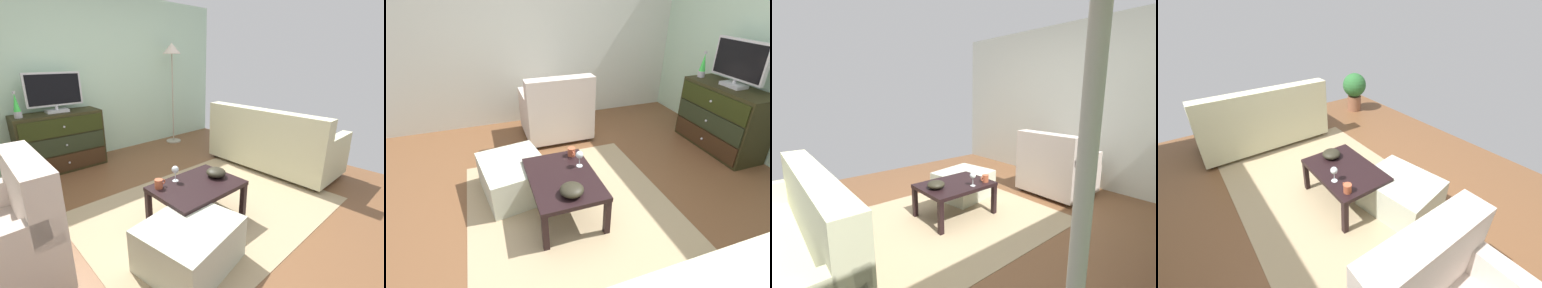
{
  "view_description": "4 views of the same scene",
  "coord_description": "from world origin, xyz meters",
  "views": [
    {
      "loc": [
        -1.64,
        -1.91,
        1.53
      ],
      "look_at": [
        0.09,
        -0.04,
        0.7
      ],
      "focal_mm": 24.66,
      "sensor_mm": 36.0,
      "label": 1
    },
    {
      "loc": [
        1.89,
        -0.83,
        1.84
      ],
      "look_at": [
        0.09,
        -0.19,
        0.78
      ],
      "focal_mm": 26.15,
      "sensor_mm": 36.0,
      "label": 2
    },
    {
      "loc": [
        1.74,
        2.08,
        1.44
      ],
      "look_at": [
        -0.08,
        -0.14,
        0.88
      ],
      "focal_mm": 24.98,
      "sensor_mm": 36.0,
      "label": 3
    },
    {
      "loc": [
        -1.81,
        0.9,
        1.9
      ],
      "look_at": [
        -0.17,
        -0.27,
        0.74
      ],
      "focal_mm": 23.46,
      "sensor_mm": 36.0,
      "label": 4
    }
  ],
  "objects": [
    {
      "name": "mug",
      "position": [
        -0.37,
        -0.09,
        0.44
      ],
      "size": [
        0.11,
        0.08,
        0.08
      ],
      "color": "#BA5838",
      "rests_on": "coffee_table"
    },
    {
      "name": "dresser",
      "position": [
        -0.58,
        1.98,
        0.41
      ],
      "size": [
        1.11,
        0.49,
        0.83
      ],
      "color": "#2C2914",
      "rests_on": "ground_plane"
    },
    {
      "name": "lava_lamp",
      "position": [
        -1.04,
        1.94,
        0.97
      ],
      "size": [
        0.09,
        0.09,
        0.33
      ],
      "color": "#B7B7BC",
      "rests_on": "dresser"
    },
    {
      "name": "bowl_decorative",
      "position": [
        0.2,
        -0.28,
        0.44
      ],
      "size": [
        0.2,
        0.2,
        0.09
      ],
      "primitive_type": "ellipsoid",
      "color": "#2B281C",
      "rests_on": "coffee_table"
    },
    {
      "name": "coffee_table",
      "position": [
        -0.06,
        -0.28,
        0.34
      ],
      "size": [
        0.83,
        0.59,
        0.39
      ],
      "color": "black",
      "rests_on": "ground_plane"
    },
    {
      "name": "wall_plain_left",
      "position": [
        -2.36,
        0.0,
        1.25
      ],
      "size": [
        0.12,
        5.07,
        2.5
      ],
      "primitive_type": "cube",
      "color": "silver",
      "rests_on": "ground_plane"
    },
    {
      "name": "wine_glass",
      "position": [
        -0.17,
        -0.08,
        0.51
      ],
      "size": [
        0.07,
        0.07,
        0.16
      ],
      "color": "silver",
      "rests_on": "coffee_table"
    },
    {
      "name": "ground_plane",
      "position": [
        0.0,
        0.0,
        -0.03
      ],
      "size": [
        5.2,
        5.07,
        0.05
      ],
      "primitive_type": "cube",
      "color": "brown"
    },
    {
      "name": "area_rug",
      "position": [
        0.2,
        -0.2,
        0.0
      ],
      "size": [
        2.6,
        1.9,
        0.01
      ],
      "primitive_type": "cube",
      "color": "tan",
      "rests_on": "ground_plane"
    },
    {
      "name": "tv",
      "position": [
        -0.56,
        2.01,
        1.11
      ],
      "size": [
        0.72,
        0.18,
        0.54
      ],
      "color": "silver",
      "rests_on": "dresser"
    },
    {
      "name": "armchair",
      "position": [
        -1.59,
        0.08,
        0.36
      ],
      "size": [
        0.8,
        0.88,
        0.9
      ],
      "color": "#332319",
      "rests_on": "ground_plane"
    },
    {
      "name": "ottoman",
      "position": [
        -0.51,
        -0.66,
        0.18
      ],
      "size": [
        0.79,
        0.71,
        0.36
      ],
      "primitive_type": "cube",
      "rotation": [
        0.0,
        0.0,
        0.16
      ],
      "color": "beige",
      "rests_on": "ground_plane"
    }
  ]
}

